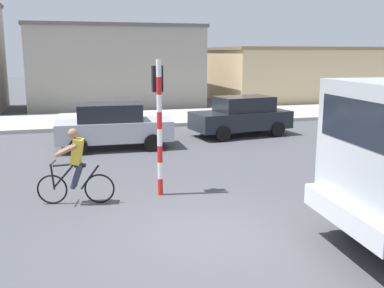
# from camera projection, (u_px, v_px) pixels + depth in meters

# --- Properties ---
(ground_plane) EXTENTS (120.00, 120.00, 0.00)m
(ground_plane) POSITION_uv_depth(u_px,v_px,m) (208.00, 233.00, 8.42)
(ground_plane) COLOR #4C4C51
(sidewalk_far) EXTENTS (80.00, 5.00, 0.16)m
(sidewalk_far) POSITION_uv_depth(u_px,v_px,m) (119.00, 119.00, 22.19)
(sidewalk_far) COLOR #ADADA8
(sidewalk_far) RESTS_ON ground
(cyclist) EXTENTS (1.70, 0.57, 1.72)m
(cyclist) POSITION_uv_depth(u_px,v_px,m) (75.00, 166.00, 9.88)
(cyclist) COLOR black
(cyclist) RESTS_ON ground
(traffic_light_pole) EXTENTS (0.24, 0.43, 3.20)m
(traffic_light_pole) POSITION_uv_depth(u_px,v_px,m) (159.00, 109.00, 10.33)
(traffic_light_pole) COLOR red
(traffic_light_pole) RESTS_ON ground
(car_red_near) EXTENTS (4.05, 1.98, 1.60)m
(car_red_near) POSITION_uv_depth(u_px,v_px,m) (113.00, 126.00, 15.71)
(car_red_near) COLOR #B7B7BC
(car_red_near) RESTS_ON ground
(car_far_side) EXTENTS (4.20, 2.29, 1.60)m
(car_far_side) POSITION_uv_depth(u_px,v_px,m) (242.00, 116.00, 18.15)
(car_far_side) COLOR #1E2328
(car_far_side) RESTS_ON ground
(pedestrian_near_kerb) EXTENTS (0.34, 0.22, 1.62)m
(pedestrian_near_kerb) POSITION_uv_depth(u_px,v_px,m) (229.00, 114.00, 18.55)
(pedestrian_near_kerb) COLOR #2D334C
(pedestrian_near_kerb) RESTS_ON ground
(building_mid_block) EXTENTS (10.47, 7.51, 4.99)m
(building_mid_block) POSITION_uv_depth(u_px,v_px,m) (114.00, 66.00, 28.56)
(building_mid_block) COLOR #9E9389
(building_mid_block) RESTS_ON ground
(building_corner_right) EXTENTS (11.37, 7.93, 3.71)m
(building_corner_right) POSITION_uv_depth(u_px,v_px,m) (294.00, 74.00, 31.76)
(building_corner_right) COLOR #D1B284
(building_corner_right) RESTS_ON ground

